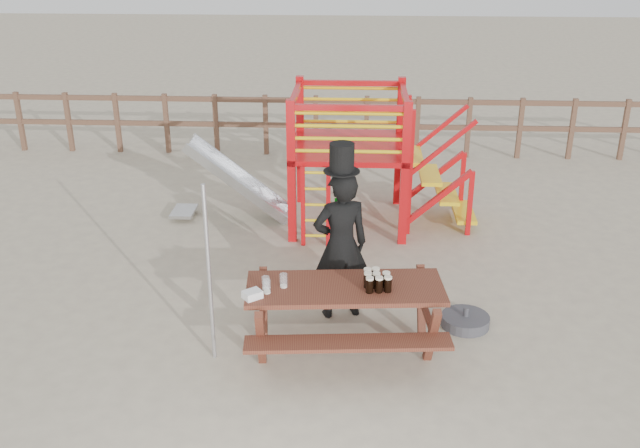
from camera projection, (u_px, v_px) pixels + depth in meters
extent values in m
plane|color=#B6AA8E|center=(324.00, 346.00, 7.89)|extent=(60.00, 60.00, 0.00)
cube|color=brown|center=(341.00, 101.00, 13.89)|extent=(15.00, 0.06, 0.10)
cube|color=brown|center=(341.00, 126.00, 14.09)|extent=(15.00, 0.06, 0.10)
cube|color=brown|center=(20.00, 121.00, 14.41)|extent=(0.09, 0.09, 1.20)
cube|color=brown|center=(69.00, 122.00, 14.36)|extent=(0.09, 0.09, 1.20)
cube|color=brown|center=(117.00, 123.00, 14.31)|extent=(0.09, 0.09, 1.20)
cube|color=brown|center=(167.00, 123.00, 14.26)|extent=(0.09, 0.09, 1.20)
cube|color=brown|center=(216.00, 124.00, 14.21)|extent=(0.09, 0.09, 1.20)
cube|color=brown|center=(266.00, 125.00, 14.16)|extent=(0.09, 0.09, 1.20)
cube|color=brown|center=(316.00, 126.00, 14.11)|extent=(0.09, 0.09, 1.20)
cube|color=brown|center=(366.00, 126.00, 14.07)|extent=(0.09, 0.09, 1.20)
cube|color=brown|center=(417.00, 127.00, 14.02)|extent=(0.09, 0.09, 1.20)
cube|color=brown|center=(468.00, 128.00, 13.97)|extent=(0.09, 0.09, 1.20)
cube|color=brown|center=(520.00, 128.00, 13.92)|extent=(0.09, 0.09, 1.20)
cube|color=brown|center=(572.00, 129.00, 13.87)|extent=(0.09, 0.09, 1.20)
cube|color=brown|center=(624.00, 130.00, 13.82)|extent=(0.09, 0.09, 1.20)
cube|color=red|center=(292.00, 173.00, 10.08)|extent=(0.12, 0.12, 2.10)
cube|color=red|center=(405.00, 175.00, 10.01)|extent=(0.12, 0.12, 2.10)
cube|color=red|center=(300.00, 141.00, 11.55)|extent=(0.12, 0.12, 2.10)
cube|color=red|center=(399.00, 142.00, 11.48)|extent=(0.12, 0.12, 2.10)
cube|color=red|center=(349.00, 147.00, 10.72)|extent=(1.72, 1.72, 0.08)
cube|color=red|center=(349.00, 108.00, 9.67)|extent=(1.60, 0.08, 0.08)
cube|color=red|center=(351.00, 83.00, 11.14)|extent=(1.60, 0.08, 0.08)
cube|color=red|center=(295.00, 94.00, 10.45)|extent=(0.08, 1.60, 0.08)
cube|color=red|center=(405.00, 95.00, 10.37)|extent=(0.08, 1.60, 0.08)
cylinder|color=yellow|center=(348.00, 151.00, 9.92)|extent=(1.50, 0.05, 0.05)
cylinder|color=yellow|center=(350.00, 122.00, 11.39)|extent=(1.50, 0.05, 0.05)
cylinder|color=yellow|center=(349.00, 139.00, 9.85)|extent=(1.50, 0.05, 0.05)
cylinder|color=yellow|center=(350.00, 111.00, 11.31)|extent=(1.50, 0.05, 0.05)
cylinder|color=yellow|center=(349.00, 126.00, 9.77)|extent=(1.50, 0.05, 0.05)
cylinder|color=yellow|center=(350.00, 99.00, 11.24)|extent=(1.50, 0.05, 0.05)
cylinder|color=yellow|center=(349.00, 113.00, 9.70)|extent=(1.50, 0.05, 0.05)
cylinder|color=yellow|center=(351.00, 88.00, 11.17)|extent=(1.50, 0.05, 0.05)
cube|color=red|center=(303.00, 206.00, 10.11)|extent=(0.06, 0.06, 1.20)
cube|color=red|center=(328.00, 207.00, 10.10)|extent=(0.06, 0.06, 1.20)
cylinder|color=yellow|center=(316.00, 236.00, 10.28)|extent=(0.36, 0.04, 0.04)
cylinder|color=yellow|center=(316.00, 220.00, 10.19)|extent=(0.36, 0.04, 0.04)
cylinder|color=yellow|center=(316.00, 205.00, 10.09)|extent=(0.36, 0.04, 0.04)
cylinder|color=yellow|center=(316.00, 189.00, 10.00)|extent=(0.36, 0.04, 0.04)
cylinder|color=yellow|center=(316.00, 173.00, 9.91)|extent=(0.36, 0.04, 0.04)
cube|color=yellow|center=(412.00, 156.00, 10.72)|extent=(0.30, 0.90, 0.06)
cube|color=yellow|center=(429.00, 175.00, 10.83)|extent=(0.30, 0.90, 0.06)
cube|color=yellow|center=(447.00, 194.00, 10.93)|extent=(0.30, 0.90, 0.06)
cube|color=yellow|center=(463.00, 212.00, 11.03)|extent=(0.30, 0.90, 0.06)
cube|color=red|center=(440.00, 197.00, 10.48)|extent=(0.95, 0.08, 0.86)
cube|color=red|center=(434.00, 176.00, 11.30)|extent=(0.95, 0.08, 0.86)
cube|color=#BABDC2|center=(239.00, 181.00, 11.03)|extent=(1.53, 0.55, 1.21)
cube|color=#BABDC2|center=(236.00, 185.00, 10.77)|extent=(1.58, 0.04, 1.28)
cube|color=#BABDC2|center=(241.00, 173.00, 11.26)|extent=(1.58, 0.04, 1.28)
cube|color=#BABDC2|center=(184.00, 211.00, 11.28)|extent=(0.35, 0.55, 0.05)
cube|color=brown|center=(345.00, 288.00, 7.49)|extent=(2.13, 0.95, 0.05)
cube|color=brown|center=(348.00, 343.00, 7.08)|extent=(2.09, 0.46, 0.04)
cube|color=brown|center=(341.00, 289.00, 8.13)|extent=(2.09, 0.46, 0.04)
cube|color=brown|center=(262.00, 323.00, 7.62)|extent=(0.19, 1.25, 0.75)
cube|color=brown|center=(426.00, 320.00, 7.67)|extent=(0.19, 1.25, 0.75)
imported|color=black|center=(341.00, 246.00, 8.19)|extent=(0.75, 0.61, 1.80)
cube|color=#0EA014|center=(337.00, 224.00, 8.23)|extent=(0.07, 0.04, 0.42)
cylinder|color=black|center=(342.00, 171.00, 7.83)|extent=(0.41, 0.41, 0.01)
cylinder|color=black|center=(342.00, 157.00, 7.77)|extent=(0.28, 0.28, 0.31)
cube|color=white|center=(338.00, 144.00, 7.85)|extent=(0.14, 0.05, 0.04)
cylinder|color=#B2B2B7|center=(209.00, 275.00, 7.30)|extent=(0.04, 0.04, 1.98)
cylinder|color=#3D3C42|center=(465.00, 321.00, 8.26)|extent=(0.56, 0.56, 0.13)
cylinder|color=#3D3C42|center=(466.00, 312.00, 8.21)|extent=(0.06, 0.06, 0.11)
cube|color=white|center=(252.00, 295.00, 7.23)|extent=(0.23, 0.22, 0.08)
cylinder|color=black|center=(370.00, 286.00, 7.32)|extent=(0.08, 0.08, 0.15)
cylinder|color=beige|center=(370.00, 278.00, 7.29)|extent=(0.08, 0.08, 0.02)
cylinder|color=black|center=(379.00, 286.00, 7.33)|extent=(0.08, 0.08, 0.15)
cylinder|color=beige|center=(379.00, 278.00, 7.29)|extent=(0.08, 0.08, 0.02)
cylinder|color=black|center=(388.00, 285.00, 7.34)|extent=(0.08, 0.08, 0.15)
cylinder|color=beige|center=(388.00, 278.00, 7.31)|extent=(0.08, 0.08, 0.02)
cylinder|color=black|center=(368.00, 281.00, 7.43)|extent=(0.08, 0.08, 0.15)
cylinder|color=beige|center=(368.00, 273.00, 7.39)|extent=(0.08, 0.08, 0.02)
cylinder|color=black|center=(376.00, 281.00, 7.42)|extent=(0.08, 0.08, 0.15)
cylinder|color=beige|center=(377.00, 274.00, 7.39)|extent=(0.08, 0.08, 0.02)
cylinder|color=black|center=(386.00, 280.00, 7.43)|extent=(0.08, 0.08, 0.15)
cylinder|color=beige|center=(386.00, 273.00, 7.40)|extent=(0.08, 0.08, 0.02)
cylinder|color=black|center=(367.00, 277.00, 7.51)|extent=(0.08, 0.08, 0.15)
cylinder|color=beige|center=(368.00, 270.00, 7.47)|extent=(0.08, 0.08, 0.02)
cylinder|color=black|center=(376.00, 276.00, 7.52)|extent=(0.08, 0.08, 0.15)
cylinder|color=beige|center=(376.00, 269.00, 7.49)|extent=(0.08, 0.08, 0.02)
cylinder|color=silver|center=(266.00, 283.00, 7.37)|extent=(0.08, 0.08, 0.15)
cylinder|color=beige|center=(266.00, 289.00, 7.40)|extent=(0.07, 0.07, 0.02)
cylinder|color=silver|center=(284.00, 281.00, 7.43)|extent=(0.08, 0.08, 0.15)
cylinder|color=beige|center=(284.00, 286.00, 7.46)|extent=(0.07, 0.07, 0.02)
cylinder|color=silver|center=(267.00, 286.00, 7.31)|extent=(0.08, 0.08, 0.15)
cylinder|color=beige|center=(267.00, 292.00, 7.34)|extent=(0.07, 0.07, 0.02)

